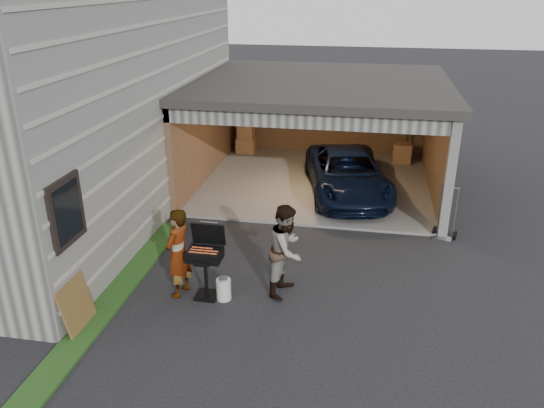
{
  "coord_description": "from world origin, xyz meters",
  "views": [
    {
      "loc": [
        2.05,
        -7.67,
        5.35
      ],
      "look_at": [
        0.28,
        2.04,
        1.15
      ],
      "focal_mm": 35.0,
      "sensor_mm": 36.0,
      "label": 1
    }
  ],
  "objects_px": {
    "bbq_grill": "(205,257)",
    "hand_truck": "(445,228)",
    "propane_tank": "(224,289)",
    "man": "(287,250)",
    "minivan": "(347,176)",
    "plywood_panel": "(77,306)",
    "woman": "(178,253)"
  },
  "relations": [
    {
      "from": "hand_truck",
      "to": "woman",
      "type": "bearing_deg",
      "value": -126.98
    },
    {
      "from": "propane_tank",
      "to": "bbq_grill",
      "type": "bearing_deg",
      "value": 170.86
    },
    {
      "from": "woman",
      "to": "bbq_grill",
      "type": "height_order",
      "value": "woman"
    },
    {
      "from": "bbq_grill",
      "to": "hand_truck",
      "type": "relative_size",
      "value": 1.11
    },
    {
      "from": "propane_tank",
      "to": "hand_truck",
      "type": "height_order",
      "value": "hand_truck"
    },
    {
      "from": "man",
      "to": "hand_truck",
      "type": "distance_m",
      "value": 4.25
    },
    {
      "from": "woman",
      "to": "plywood_panel",
      "type": "relative_size",
      "value": 1.92
    },
    {
      "from": "bbq_grill",
      "to": "hand_truck",
      "type": "bearing_deg",
      "value": 35.28
    },
    {
      "from": "propane_tank",
      "to": "hand_truck",
      "type": "xyz_separation_m",
      "value": [
        4.2,
        3.26,
        0.04
      ]
    },
    {
      "from": "man",
      "to": "hand_truck",
      "type": "xyz_separation_m",
      "value": [
        3.13,
        2.8,
        -0.63
      ]
    },
    {
      "from": "propane_tank",
      "to": "plywood_panel",
      "type": "height_order",
      "value": "plywood_panel"
    },
    {
      "from": "bbq_grill",
      "to": "plywood_panel",
      "type": "height_order",
      "value": "bbq_grill"
    },
    {
      "from": "minivan",
      "to": "man",
      "type": "height_order",
      "value": "man"
    },
    {
      "from": "minivan",
      "to": "plywood_panel",
      "type": "relative_size",
      "value": 4.7
    },
    {
      "from": "minivan",
      "to": "bbq_grill",
      "type": "height_order",
      "value": "bbq_grill"
    },
    {
      "from": "minivan",
      "to": "propane_tank",
      "type": "bearing_deg",
      "value": -121.42
    },
    {
      "from": "minivan",
      "to": "plywood_panel",
      "type": "bearing_deg",
      "value": -133.07
    },
    {
      "from": "bbq_grill",
      "to": "woman",
      "type": "bearing_deg",
      "value": -176.59
    },
    {
      "from": "minivan",
      "to": "bbq_grill",
      "type": "bearing_deg",
      "value": -124.64
    },
    {
      "from": "man",
      "to": "plywood_panel",
      "type": "relative_size",
      "value": 1.96
    },
    {
      "from": "bbq_grill",
      "to": "propane_tank",
      "type": "distance_m",
      "value": 0.69
    },
    {
      "from": "bbq_grill",
      "to": "hand_truck",
      "type": "height_order",
      "value": "bbq_grill"
    },
    {
      "from": "propane_tank",
      "to": "hand_truck",
      "type": "bearing_deg",
      "value": 37.78
    },
    {
      "from": "woman",
      "to": "minivan",
      "type": "bearing_deg",
      "value": 165.64
    },
    {
      "from": "hand_truck",
      "to": "propane_tank",
      "type": "bearing_deg",
      "value": -121.97
    },
    {
      "from": "minivan",
      "to": "propane_tank",
      "type": "relative_size",
      "value": 10.36
    },
    {
      "from": "hand_truck",
      "to": "plywood_panel",
      "type": "bearing_deg",
      "value": -124.14
    },
    {
      "from": "woman",
      "to": "hand_truck",
      "type": "xyz_separation_m",
      "value": [
        5.03,
        3.23,
        -0.61
      ]
    },
    {
      "from": "man",
      "to": "propane_tank",
      "type": "relative_size",
      "value": 4.33
    },
    {
      "from": "minivan",
      "to": "propane_tank",
      "type": "xyz_separation_m",
      "value": [
        -1.92,
        -5.39,
        -0.38
      ]
    },
    {
      "from": "minivan",
      "to": "woman",
      "type": "distance_m",
      "value": 6.03
    },
    {
      "from": "man",
      "to": "plywood_panel",
      "type": "bearing_deg",
      "value": 132.6
    }
  ]
}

